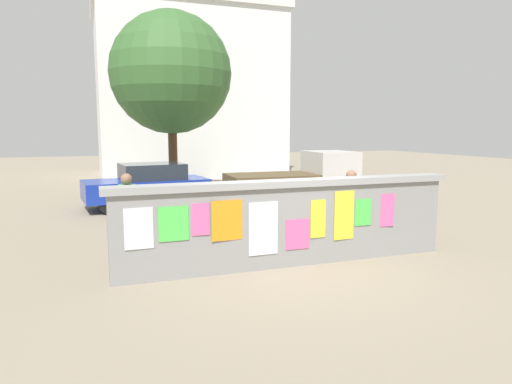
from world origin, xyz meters
The scene contains 10 objects.
ground centered at (0.00, 8.00, 0.00)m, with size 60.00×60.00×0.00m, color gray.
poster_wall centered at (-0.01, 0.00, 0.81)m, with size 6.55×0.42×1.58m.
auto_rickshaw_truck centered at (2.09, 4.16, 0.90)m, with size 3.65×1.62×1.85m.
car_parked centered at (-1.70, 7.27, 0.73)m, with size 3.96×2.10×1.40m.
motorcycle centered at (-1.28, 2.94, 0.46)m, with size 1.90×0.56×0.87m.
bicycle_near centered at (-1.19, 1.02, 0.36)m, with size 1.69×0.49×0.95m.
person_walking centered at (1.80, 0.91, 0.99)m, with size 0.48×0.48×1.62m.
person_bystander centered at (-2.74, 1.76, 0.99)m, with size 0.45×0.45×1.62m.
tree_roadside centered at (-0.53, 9.32, 4.46)m, with size 4.32×4.32×6.63m.
building_background centered at (1.82, 18.08, 4.56)m, with size 9.72×7.11×9.08m.
Camera 1 is at (-3.38, -7.47, 2.47)m, focal length 32.12 mm.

